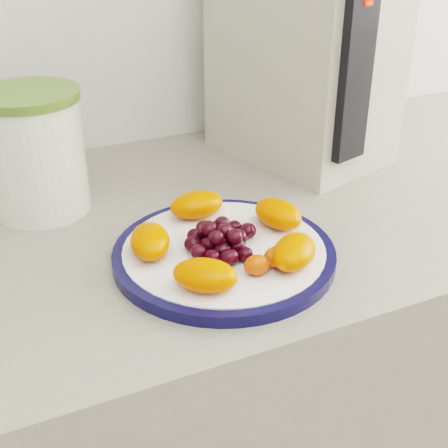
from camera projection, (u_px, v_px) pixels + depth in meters
name	position (u px, v px, depth m)	size (l,w,h in m)	color
counter	(214.00, 436.00, 1.10)	(3.50, 0.60, 0.90)	gray
cabinet_face	(214.00, 447.00, 1.11)	(3.48, 0.58, 0.84)	brown
plate_rim	(224.00, 254.00, 0.76)	(0.27, 0.27, 0.01)	#0B0C35
plate_face	(224.00, 254.00, 0.76)	(0.25, 0.25, 0.02)	white
canister	(36.00, 156.00, 0.85)	(0.13, 0.13, 0.16)	#3C6B14
canister_lid	(26.00, 95.00, 0.81)	(0.14, 0.14, 0.01)	#536C28
appliance_body	(304.00, 54.00, 0.99)	(0.19, 0.27, 0.34)	#ACA793
appliance_panel	(355.00, 74.00, 0.87)	(0.06, 0.02, 0.25)	black
appliance_led	(368.00, 3.00, 0.81)	(0.01, 0.01, 0.01)	#FF0C05
fruit_plate	(226.00, 237.00, 0.75)	(0.24, 0.22, 0.03)	#F84900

